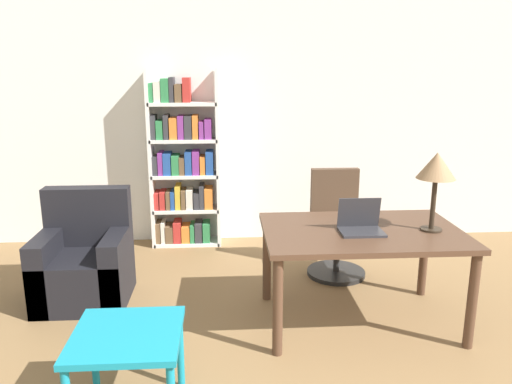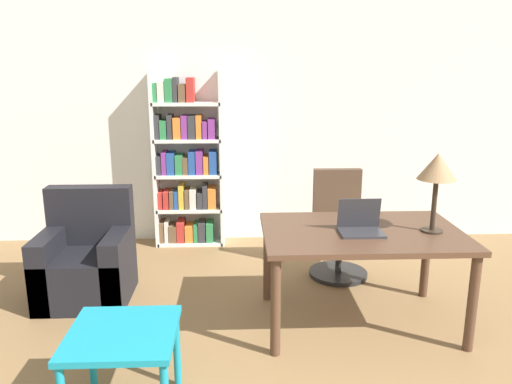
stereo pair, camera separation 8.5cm
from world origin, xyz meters
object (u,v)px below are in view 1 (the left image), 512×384
Objects in this scene: table_lamp at (436,168)px; armchair at (85,265)px; office_chair at (336,229)px; desk at (362,241)px; side_table_blue at (127,346)px; laptop at (361,225)px; bookshelf at (183,166)px.

table_lamp is 2.91m from armchair.
office_chair is (-0.48, 1.01, -0.78)m from table_lamp.
desk is 1.48× the size of office_chair.
office_chair is (0.03, 0.96, -0.22)m from desk.
side_table_blue is (-2.07, -0.96, -0.77)m from table_lamp.
laptop is 0.32× the size of office_chair.
office_chair is at bearing -30.96° from bookshelf.
laptop is 0.54× the size of table_lamp.
armchair is at bearing -118.80° from bookshelf.
armchair reaches higher than desk.
table_lamp reaches higher than desk.
bookshelf is at bearing 135.97° from table_lamp.
side_table_blue is (-1.59, -1.96, 0.01)m from office_chair.
bookshelf reaches higher than desk.
laptop is at bearing -179.93° from table_lamp.
armchair is at bearing -168.88° from office_chair.
bookshelf is (-1.47, 1.85, 0.23)m from desk.
office_chair reaches higher than desk.
side_table_blue is at bearing -147.17° from desk.
armchair is at bearing 165.30° from laptop.
laptop is at bearing -93.30° from office_chair.
office_chair is at bearing 115.24° from table_lamp.
armchair is at bearing 112.77° from side_table_blue.
laptop is at bearing -14.70° from armchair.
desk is 2.29m from armchair.
armchair is (-2.17, 0.57, -0.49)m from laptop.
office_chair reaches higher than armchair.
bookshelf is at bearing 61.20° from armchair.
laptop is 1.07m from office_chair.
office_chair is 1.80m from bookshelf.
laptop is 0.34× the size of armchair.
laptop and office_chair have the same top height.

